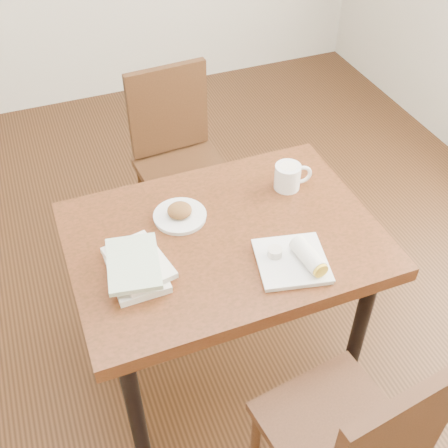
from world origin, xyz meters
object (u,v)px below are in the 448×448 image
object	(u,v)px
plate_scone	(180,214)
book_stack	(136,266)
table	(224,251)
chair_far	(178,152)
chair_near	(356,439)
coffee_mug	(289,176)
plate_burrito	(297,259)

from	to	relation	value
plate_scone	book_stack	world-z (taller)	book_stack
table	chair_far	distance (m)	0.84
chair_near	coffee_mug	bearing A→B (deg)	77.01
table	chair_far	world-z (taller)	chair_far
book_stack	plate_scone	bearing A→B (deg)	43.72
coffee_mug	book_stack	size ratio (longest dim) A/B	0.53
chair_near	plate_scone	bearing A→B (deg)	104.76
chair_near	plate_burrito	size ratio (longest dim) A/B	3.36
plate_scone	plate_burrito	bearing A→B (deg)	-51.33
chair_near	plate_scone	size ratio (longest dim) A/B	4.74
coffee_mug	plate_burrito	bearing A→B (deg)	-112.29
coffee_mug	plate_burrito	xyz separation A→B (m)	(-0.16, -0.39, -0.03)
coffee_mug	book_stack	bearing A→B (deg)	-161.14
chair_far	coffee_mug	size ratio (longest dim) A/B	6.20
chair_near	plate_burrito	world-z (taller)	chair_near
chair_near	chair_far	distance (m)	1.61
coffee_mug	plate_burrito	distance (m)	0.43
chair_far	coffee_mug	xyz separation A→B (m)	(0.26, -0.66, 0.26)
table	plate_scone	size ratio (longest dim) A/B	5.60
coffee_mug	chair_near	bearing A→B (deg)	-102.99
chair_near	table	bearing A→B (deg)	98.78
chair_far	book_stack	xyz separation A→B (m)	(-0.43, -0.90, 0.24)
plate_scone	plate_burrito	xyz separation A→B (m)	(0.30, -0.37, 0.00)
plate_scone	chair_near	bearing A→B (deg)	-75.24
chair_near	plate_burrito	distance (m)	0.60
plate_burrito	book_stack	bearing A→B (deg)	162.88
chair_near	book_stack	size ratio (longest dim) A/B	3.26
chair_near	chair_far	xyz separation A→B (m)	(-0.04, 1.61, 0.00)
chair_near	chair_far	bearing A→B (deg)	91.45
table	coffee_mug	distance (m)	0.40
chair_near	chair_far	size ratio (longest dim) A/B	1.00
plate_scone	book_stack	bearing A→B (deg)	-136.28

